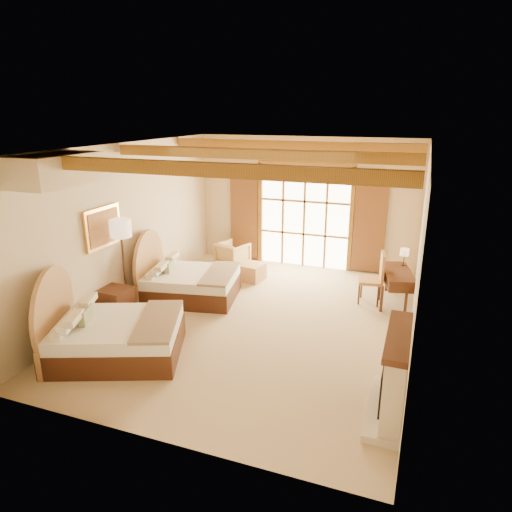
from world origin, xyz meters
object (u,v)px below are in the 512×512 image
at_px(nightstand, 115,304).
at_px(armchair, 233,255).
at_px(bed_near, 109,332).
at_px(bed_far, 184,280).
at_px(desk, 396,286).

distance_m(nightstand, armchair, 3.69).
xyz_separation_m(bed_near, bed_far, (-0.02, 2.54, -0.02)).
xyz_separation_m(nightstand, desk, (4.89, 2.69, 0.05)).
height_order(nightstand, desk, desk).
bearing_deg(armchair, bed_far, 103.54).
bearing_deg(nightstand, desk, 30.86).
bearing_deg(armchair, desk, -174.09).
relative_size(nightstand, armchair, 0.90).
bearing_deg(bed_far, desk, 5.60).
xyz_separation_m(bed_far, nightstand, (-0.68, -1.44, -0.06)).
distance_m(bed_near, desk, 5.65).
bearing_deg(bed_near, desk, 20.61).
height_order(bed_near, desk, bed_near).
distance_m(armchair, desk, 4.12).
distance_m(bed_far, armchair, 2.16).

